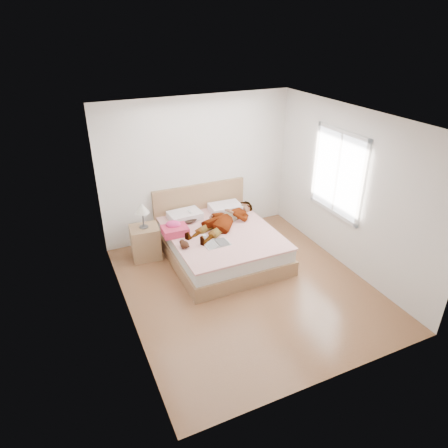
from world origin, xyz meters
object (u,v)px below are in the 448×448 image
(towel, at_px, (175,229))
(phone, at_px, (190,211))
(woman, at_px, (225,218))
(nightstand, at_px, (145,240))
(coffee_mug, at_px, (204,237))
(bed, at_px, (220,241))
(magazine, at_px, (217,244))
(plush_toy, at_px, (184,244))

(towel, bearing_deg, phone, 43.61)
(woman, xyz_separation_m, nightstand, (-1.37, 0.30, -0.29))
(coffee_mug, bearing_deg, woman, 35.22)
(woman, xyz_separation_m, bed, (-0.17, -0.16, -0.35))
(magazine, relative_size, coffee_mug, 3.67)
(woman, height_order, magazine, woman)
(phone, xyz_separation_m, nightstand, (-0.87, -0.10, -0.33))
(magazine, bearing_deg, towel, 129.94)
(plush_toy, bearing_deg, coffee_mug, 15.37)
(coffee_mug, bearing_deg, nightstand, 140.10)
(towel, relative_size, magazine, 1.05)
(magazine, bearing_deg, plush_toy, 167.42)
(coffee_mug, bearing_deg, towel, 134.20)
(magazine, distance_m, nightstand, 1.33)
(coffee_mug, distance_m, plush_toy, 0.40)
(plush_toy, distance_m, nightstand, 0.93)
(woman, relative_size, towel, 3.92)
(bed, distance_m, towel, 0.83)
(phone, height_order, nightstand, nightstand)
(phone, distance_m, nightstand, 0.93)
(magazine, xyz_separation_m, coffee_mug, (-0.13, 0.22, 0.04))
(bed, height_order, magazine, bed)
(towel, bearing_deg, plush_toy, -90.78)
(phone, distance_m, bed, 0.76)
(towel, bearing_deg, bed, -12.41)
(bed, relative_size, nightstand, 2.02)
(magazine, xyz_separation_m, plush_toy, (-0.51, 0.11, 0.05))
(phone, xyz_separation_m, plush_toy, (-0.43, -0.89, -0.10))
(magazine, bearing_deg, bed, 61.14)
(woman, bearing_deg, nightstand, -132.87)
(phone, bearing_deg, woman, -69.06)
(plush_toy, bearing_deg, bed, 23.31)
(nightstand, bearing_deg, towel, -34.01)
(phone, distance_m, coffee_mug, 0.79)
(towel, bearing_deg, woman, -0.06)
(plush_toy, xyz_separation_m, nightstand, (-0.44, 0.79, -0.23))
(towel, xyz_separation_m, coffee_mug, (0.37, -0.39, -0.05))
(phone, xyz_separation_m, coffee_mug, (-0.04, -0.78, -0.12))
(woman, xyz_separation_m, coffee_mug, (-0.54, -0.38, -0.07))
(woman, relative_size, nightstand, 1.64)
(nightstand, bearing_deg, woman, -12.47)
(phone, relative_size, magazine, 0.21)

